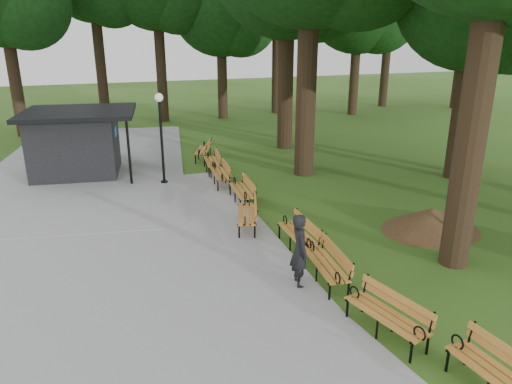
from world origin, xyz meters
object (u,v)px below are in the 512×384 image
object	(u,v)px
person	(300,251)
bench_4	(298,235)
kiosk	(75,143)
lamp_post	(160,120)
bench_8	(212,162)
bench_9	(203,150)
dirt_mound	(432,219)
lawn_tree_5	(491,0)
bench_6	(241,191)
bench_2	(386,316)
bench_3	(326,265)
bench_7	(220,174)
bench_1	(499,376)
bench_5	(247,214)

from	to	relation	value
person	bench_4	distance (m)	1.95
kiosk	lamp_post	size ratio (longest dim) A/B	1.22
kiosk	bench_8	distance (m)	5.54
lamp_post	bench_4	distance (m)	7.77
lamp_post	bench_4	bearing A→B (deg)	-71.30
bench_4	bench_9	size ratio (longest dim) A/B	1.00
person	bench_4	world-z (taller)	person
bench_8	kiosk	bearing A→B (deg)	-98.09
lamp_post	dirt_mound	xyz separation A→B (m)	(6.67, -7.25, -2.11)
lawn_tree_5	dirt_mound	bearing A→B (deg)	-140.61
lamp_post	bench_8	distance (m)	3.09
bench_9	bench_6	bearing A→B (deg)	20.33
bench_2	bench_6	distance (m)	8.08
lawn_tree_5	bench_3	bearing A→B (deg)	-148.07
bench_2	bench_4	xyz separation A→B (m)	(0.01, 4.05, 0.00)
bench_2	bench_8	xyz separation A→B (m)	(-0.25, 12.08, 0.00)
bench_3	bench_4	world-z (taller)	same
bench_2	bench_4	bearing A→B (deg)	167.29
bench_3	kiosk	bearing A→B (deg)	-147.85
bench_7	bench_8	world-z (taller)	same
kiosk	bench_1	world-z (taller)	kiosk
bench_1	bench_8	xyz separation A→B (m)	(-0.94, 14.13, 0.00)
kiosk	lawn_tree_5	xyz separation A→B (m)	(15.15, -5.25, 5.37)
kiosk	dirt_mound	size ratio (longest dim) A/B	1.68
person	bench_1	size ratio (longest dim) A/B	0.93
bench_7	lamp_post	bearing A→B (deg)	-108.22
bench_2	bench_4	distance (m)	4.05
person	bench_6	distance (m)	5.79
kiosk	person	bearing A→B (deg)	-58.37
lamp_post	bench_9	size ratio (longest dim) A/B	1.82
bench_4	lawn_tree_5	distance (m)	12.25
bench_4	person	bearing A→B (deg)	-21.86
bench_6	bench_8	distance (m)	4.01
person	bench_5	world-z (taller)	person
lamp_post	bench_1	size ratio (longest dim) A/B	1.82
dirt_mound	bench_6	distance (m)	6.16
bench_9	lawn_tree_5	world-z (taller)	lawn_tree_5
kiosk	bench_5	distance (m)	9.01
bench_7	bench_8	bearing A→B (deg)	-179.23
bench_4	lawn_tree_5	world-z (taller)	lawn_tree_5
bench_6	bench_8	xyz separation A→B (m)	(0.02, 4.01, 0.00)
kiosk	bench_2	xyz separation A→B (m)	(5.51, -13.57, -0.89)
bench_1	bench_6	distance (m)	10.17
bench_4	bench_5	distance (m)	2.06
lamp_post	bench_7	size ratio (longest dim) A/B	1.82
dirt_mound	bench_2	world-z (taller)	bench_2
lamp_post	bench_4	xyz separation A→B (m)	(2.41, -7.11, -2.02)
kiosk	bench_1	size ratio (longest dim) A/B	2.23
bench_3	bench_6	distance (m)	5.83
bench_7	bench_9	bearing A→B (deg)	-178.47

